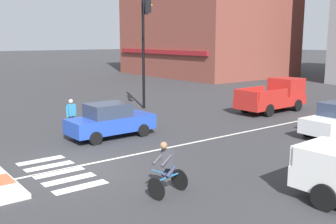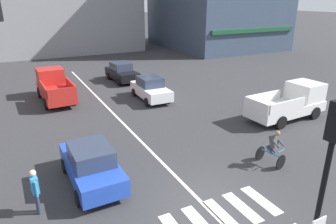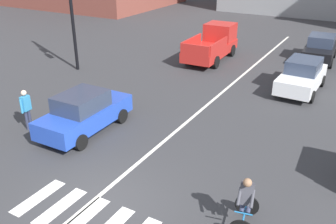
{
  "view_description": "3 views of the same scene",
  "coord_description": "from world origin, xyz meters",
  "views": [
    {
      "loc": [
        12.96,
        -5.68,
        4.6
      ],
      "look_at": [
        0.73,
        3.67,
        1.79
      ],
      "focal_mm": 42.77,
      "sensor_mm": 36.0,
      "label": 1
    },
    {
      "loc": [
        -5.59,
        -7.44,
        6.93
      ],
      "look_at": [
        0.73,
        4.84,
        1.83
      ],
      "focal_mm": 33.01,
      "sensor_mm": 36.0,
      "label": 2
    },
    {
      "loc": [
        5.98,
        -6.34,
        6.86
      ],
      "look_at": [
        -0.47,
        4.9,
        0.89
      ],
      "focal_mm": 39.29,
      "sensor_mm": 36.0,
      "label": 3
    }
  ],
  "objects": [
    {
      "name": "pickup_truck_red_westbound_distant",
      "position": [
        -3.07,
        15.32,
        0.98
      ],
      "size": [
        2.19,
        5.16,
        2.08
      ],
      "color": "red",
      "rests_on": "ground"
    },
    {
      "name": "pedestrian_at_curb_left",
      "position": [
        -5.52,
        2.39,
        0.98
      ],
      "size": [
        0.26,
        0.55,
        1.67
      ],
      "color": "#2D334C",
      "rests_on": "ground"
    },
    {
      "name": "car_black_eastbound_distant",
      "position": [
        3.0,
        18.16,
        0.81
      ],
      "size": [
        2.0,
        4.18,
        1.64
      ],
      "color": "black",
      "rests_on": "ground"
    },
    {
      "name": "ground_plane",
      "position": [
        0.0,
        0.0,
        0.0
      ],
      "size": [
        300.0,
        300.0,
        0.0
      ],
      "primitive_type": "plane",
      "color": "#333335"
    },
    {
      "name": "pickup_truck_white_cross_right",
      "position": [
        9.24,
        4.93,
        0.98
      ],
      "size": [
        5.19,
        2.25,
        2.08
      ],
      "color": "white",
      "rests_on": "ground"
    },
    {
      "name": "crosswalk_stripe_b",
      "position": [
        -0.88,
        -0.59,
        0.0
      ],
      "size": [
        0.44,
        1.8,
        0.01
      ],
      "primitive_type": "cube",
      "color": "silver",
      "rests_on": "ground"
    },
    {
      "name": "crosswalk_stripe_c",
      "position": [
        0.0,
        -0.59,
        0.0
      ],
      "size": [
        0.44,
        1.8,
        0.01
      ],
      "primitive_type": "cube",
      "color": "silver",
      "rests_on": "ground"
    },
    {
      "name": "car_white_eastbound_far",
      "position": [
        3.11,
        12.19,
        0.81
      ],
      "size": [
        1.93,
        4.14,
        1.64
      ],
      "color": "white",
      "rests_on": "ground"
    },
    {
      "name": "lane_centre_line",
      "position": [
        -0.24,
        10.0,
        0.0
      ],
      "size": [
        0.14,
        28.0,
        0.01
      ],
      "primitive_type": "cube",
      "color": "silver",
      "rests_on": "ground"
    },
    {
      "name": "car_blue_westbound_near",
      "position": [
        -3.4,
        3.39,
        0.81
      ],
      "size": [
        1.89,
        4.12,
        1.64
      ],
      "color": "#2347B7",
      "rests_on": "ground"
    },
    {
      "name": "signal_pole",
      "position": [
        0.0,
        -3.92,
        3.09
      ],
      "size": [
        0.44,
        0.38,
        4.9
      ],
      "color": "black",
      "rests_on": "traffic_island"
    },
    {
      "name": "crosswalk_stripe_e",
      "position": [
        1.77,
        -0.59,
        0.0
      ],
      "size": [
        0.44,
        1.8,
        0.01
      ],
      "primitive_type": "cube",
      "color": "silver",
      "rests_on": "ground"
    },
    {
      "name": "cyclist",
      "position": [
        3.96,
        1.16,
        0.87
      ],
      "size": [
        0.86,
        1.2,
        1.68
      ],
      "color": "black",
      "rests_on": "ground"
    },
    {
      "name": "crosswalk_stripe_d",
      "position": [
        0.88,
        -0.59,
        0.0
      ],
      "size": [
        0.44,
        1.8,
        0.01
      ],
      "primitive_type": "cube",
      "color": "silver",
      "rests_on": "ground"
    }
  ]
}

